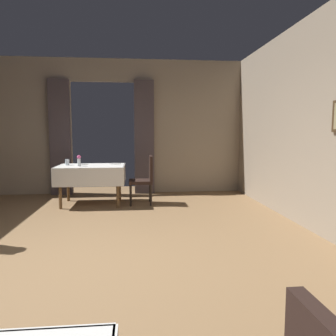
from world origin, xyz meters
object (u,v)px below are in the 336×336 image
object	(u,v)px
flower_vase_mid	(79,160)
chair_mid_right	(145,177)
plate_mid_c	(115,164)
glass_mid_b	(67,162)
plate_mid_d	(82,164)
dining_table_mid	(91,171)

from	to	relation	value
flower_vase_mid	chair_mid_right	bearing A→B (deg)	2.66
flower_vase_mid	plate_mid_c	bearing A→B (deg)	30.44
flower_vase_mid	glass_mid_b	bearing A→B (deg)	138.91
chair_mid_right	flower_vase_mid	xyz separation A→B (m)	(-1.22, -0.06, 0.35)
chair_mid_right	plate_mid_d	distance (m)	1.26
dining_table_mid	chair_mid_right	xyz separation A→B (m)	(1.01, -0.07, -0.12)
glass_mid_b	plate_mid_d	distance (m)	0.29
dining_table_mid	chair_mid_right	size ratio (longest dim) A/B	1.36
dining_table_mid	chair_mid_right	distance (m)	1.02
flower_vase_mid	plate_mid_d	world-z (taller)	flower_vase_mid
flower_vase_mid	plate_mid_d	bearing A→B (deg)	88.11
dining_table_mid	chair_mid_right	world-z (taller)	chair_mid_right
glass_mid_b	plate_mid_d	size ratio (longest dim) A/B	0.56
chair_mid_right	plate_mid_d	world-z (taller)	chair_mid_right
chair_mid_right	flower_vase_mid	world-z (taller)	flower_vase_mid
flower_vase_mid	plate_mid_c	size ratio (longest dim) A/B	0.93
flower_vase_mid	plate_mid_c	xyz separation A→B (m)	(0.64, 0.37, -0.11)
plate_mid_c	glass_mid_b	bearing A→B (deg)	-170.74
dining_table_mid	plate_mid_c	world-z (taller)	plate_mid_c
chair_mid_right	glass_mid_b	distance (m)	1.52
plate_mid_d	dining_table_mid	bearing A→B (deg)	-45.87
dining_table_mid	plate_mid_c	bearing A→B (deg)	30.01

